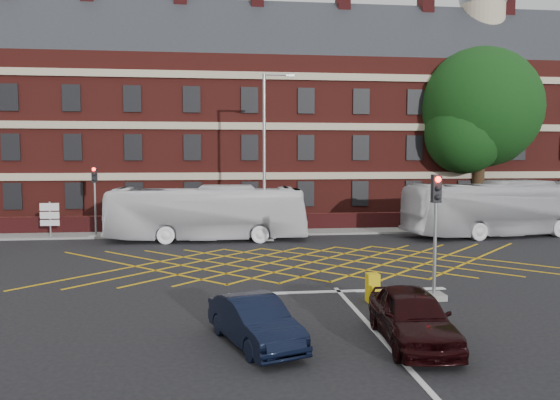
{
  "coord_description": "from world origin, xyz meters",
  "views": [
    {
      "loc": [
        -4.38,
        -22.53,
        4.9
      ],
      "look_at": [
        -1.56,
        1.5,
        2.95
      ],
      "focal_mm": 35.0,
      "sensor_mm": 36.0,
      "label": 1
    }
  ],
  "objects": [
    {
      "name": "street_lamp",
      "position": [
        -1.53,
        9.02,
        3.37
      ],
      "size": [
        2.25,
        1.0,
        9.63
      ],
      "color": "slate",
      "rests_on": "ground"
    },
    {
      "name": "car_navy",
      "position": [
        -3.41,
        -8.71,
        0.62
      ],
      "size": [
        2.5,
        3.99,
        1.24
      ],
      "primitive_type": "imported",
      "rotation": [
        0.0,
        0.0,
        0.34
      ],
      "color": "black",
      "rests_on": "ground"
    },
    {
      "name": "bus_right",
      "position": [
        12.9,
        8.82,
        1.7
      ],
      "size": [
        12.49,
        4.47,
        3.4
      ],
      "primitive_type": "imported",
      "rotation": [
        0.0,
        0.0,
        1.71
      ],
      "color": "silver",
      "rests_on": "ground"
    },
    {
      "name": "bus_left",
      "position": [
        -4.91,
        9.19,
        1.6
      ],
      "size": [
        11.62,
        3.25,
        3.2
      ],
      "primitive_type": "imported",
      "rotation": [
        0.0,
        0.0,
        1.52
      ],
      "color": "white",
      "rests_on": "ground"
    },
    {
      "name": "victorian_building",
      "position": [
        0.25,
        22.0,
        7.84
      ],
      "size": [
        51.0,
        12.17,
        20.4
      ],
      "color": "#561A16",
      "rests_on": "ground"
    },
    {
      "name": "utility_cabinet",
      "position": [
        0.82,
        -5.01,
        0.48
      ],
      "size": [
        0.41,
        0.43,
        0.97
      ],
      "primitive_type": "cube",
      "color": "gold",
      "rests_on": "ground"
    },
    {
      "name": "traffic_light_far",
      "position": [
        -11.56,
        10.92,
        1.76
      ],
      "size": [
        0.7,
        0.7,
        4.27
      ],
      "color": "slate",
      "rests_on": "ground"
    },
    {
      "name": "centre_line",
      "position": [
        0.0,
        -10.0,
        0.01
      ],
      "size": [
        0.15,
        14.0,
        0.02
      ],
      "primitive_type": "cube",
      "color": "silver",
      "rests_on": "ground"
    },
    {
      "name": "box_junction_hatching",
      "position": [
        0.0,
        2.0,
        0.01
      ],
      "size": [
        8.22,
        8.22,
        0.02
      ],
      "primitive_type": "cube",
      "rotation": [
        0.0,
        0.0,
        0.79
      ],
      "color": "#CC990C",
      "rests_on": "ground"
    },
    {
      "name": "boundary_wall",
      "position": [
        0.0,
        13.0,
        0.55
      ],
      "size": [
        56.0,
        0.5,
        1.1
      ],
      "primitive_type": "cube",
      "color": "#4C1415",
      "rests_on": "ground"
    },
    {
      "name": "ground",
      "position": [
        0.0,
        0.0,
        0.0
      ],
      "size": [
        120.0,
        120.0,
        0.0
      ],
      "primitive_type": "plane",
      "color": "black",
      "rests_on": "ground"
    },
    {
      "name": "deciduous_tree",
      "position": [
        14.82,
        15.74,
        7.82
      ],
      "size": [
        8.76,
        8.76,
        12.81
      ],
      "color": "black",
      "rests_on": "ground"
    },
    {
      "name": "direction_signs",
      "position": [
        -14.2,
        10.98,
        1.38
      ],
      "size": [
        1.1,
        0.16,
        2.2
      ],
      "color": "gray",
      "rests_on": "ground"
    },
    {
      "name": "traffic_light_near",
      "position": [
        3.0,
        -4.91,
        1.76
      ],
      "size": [
        0.7,
        0.7,
        4.27
      ],
      "color": "slate",
      "rests_on": "ground"
    },
    {
      "name": "stop_line",
      "position": [
        0.0,
        -3.5,
        0.01
      ],
      "size": [
        8.0,
        0.3,
        0.02
      ],
      "primitive_type": "cube",
      "color": "silver",
      "rests_on": "ground"
    },
    {
      "name": "car_maroon",
      "position": [
        0.69,
        -9.07,
        0.72
      ],
      "size": [
        1.99,
        4.33,
        1.44
      ],
      "primitive_type": "imported",
      "rotation": [
        0.0,
        0.0,
        -0.07
      ],
      "color": "black",
      "rests_on": "ground"
    },
    {
      "name": "far_pavement",
      "position": [
        0.0,
        12.0,
        0.06
      ],
      "size": [
        60.0,
        3.0,
        0.12
      ],
      "primitive_type": "cube",
      "color": "slate",
      "rests_on": "ground"
    }
  ]
}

